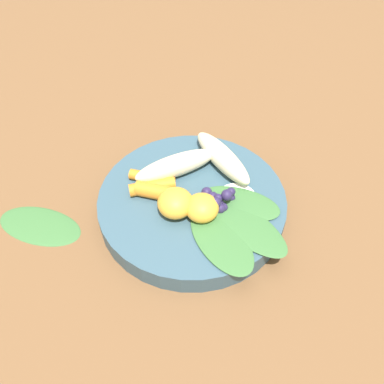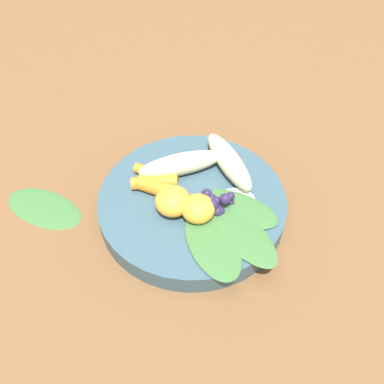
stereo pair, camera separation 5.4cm
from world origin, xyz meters
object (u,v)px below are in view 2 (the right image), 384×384
at_px(banana_peeled_left, 181,164).
at_px(banana_peeled_right, 229,161).
at_px(kale_leaf_stray, 44,207).
at_px(orange_segment_near, 198,209).
at_px(bowl, 192,204).

distance_m(banana_peeled_left, banana_peeled_right, 0.07).
bearing_deg(kale_leaf_stray, orange_segment_near, -163.22).
height_order(banana_peeled_right, orange_segment_near, orange_segment_near).
relative_size(banana_peeled_left, orange_segment_near, 2.80).
xyz_separation_m(banana_peeled_left, banana_peeled_right, (-0.01, 0.06, 0.00)).
xyz_separation_m(bowl, banana_peeled_right, (-0.05, 0.05, 0.03)).
relative_size(bowl, orange_segment_near, 5.88).
height_order(banana_peeled_left, orange_segment_near, orange_segment_near).
bearing_deg(banana_peeled_left, kale_leaf_stray, -4.57).
distance_m(banana_peeled_left, kale_leaf_stray, 0.19).
xyz_separation_m(bowl, kale_leaf_stray, (0.01, -0.20, -0.01)).
height_order(bowl, kale_leaf_stray, bowl).
relative_size(banana_peeled_right, kale_leaf_stray, 1.01).
xyz_separation_m(banana_peeled_left, orange_segment_near, (0.08, 0.03, 0.00)).
height_order(bowl, banana_peeled_right, banana_peeled_right).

